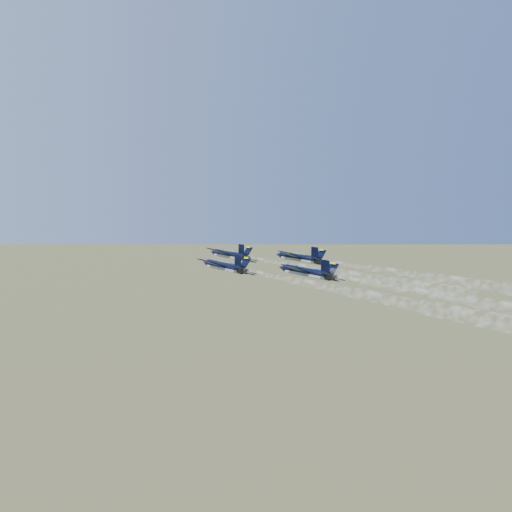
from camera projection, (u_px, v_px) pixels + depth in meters
jet_lead at (229, 255)px, 124.04m from camera, size 11.70×15.72×4.74m
jet_left at (224, 266)px, 107.67m from camera, size 11.70×15.72×4.74m
jet_right at (299, 258)px, 119.32m from camera, size 11.70×15.72×4.74m
jet_slot at (306, 272)px, 101.14m from camera, size 11.70×15.72×4.74m
smoke_trail_lead at (369, 285)px, 88.91m from camera, size 5.58×54.81×2.47m
smoke_trail_left at (393, 309)px, 72.54m from camera, size 5.58×54.81×2.47m
smoke_trail_right at (476, 291)px, 84.20m from camera, size 5.58×54.81×2.47m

